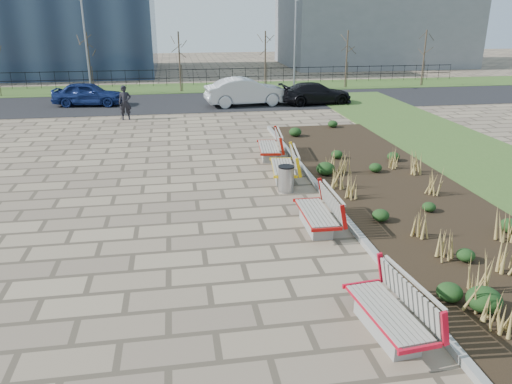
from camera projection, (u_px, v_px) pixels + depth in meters
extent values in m
plane|color=gray|center=(209.00, 284.00, 10.49)|extent=(120.00, 120.00, 0.00)
cube|color=black|center=(391.00, 187.00, 16.05)|extent=(4.50, 18.00, 0.10)
cube|color=gray|center=(322.00, 191.00, 15.69)|extent=(0.16, 18.00, 0.15)
cube|color=#33511E|center=(181.00, 88.00, 36.42)|extent=(80.00, 5.00, 0.04)
cube|color=black|center=(183.00, 103.00, 30.87)|extent=(80.00, 7.00, 0.02)
cylinder|color=#B2B2B7|center=(286.00, 179.00, 15.71)|extent=(0.50, 0.50, 0.82)
imported|color=black|center=(125.00, 103.00, 25.87)|extent=(0.68, 0.47, 1.78)
imported|color=navy|center=(88.00, 94.00, 29.67)|extent=(4.24, 2.12, 1.39)
imported|color=#B7BABF|center=(246.00, 92.00, 29.74)|extent=(5.04, 2.25, 1.61)
imported|color=black|center=(316.00, 93.00, 30.20)|extent=(4.53, 2.17, 1.27)
cube|color=slate|center=(374.00, 14.00, 50.70)|extent=(18.00, 12.00, 10.00)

